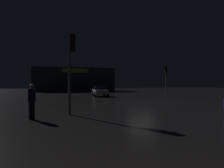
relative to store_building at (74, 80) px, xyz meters
The scene contains 7 objects.
ground_plane 30.55m from the store_building, 82.24° to the right, with size 120.00×120.00×0.00m, color black.
store_building is the anchor object (origin of this frame).
traffic_signal_opposite 36.25m from the store_building, 94.33° to the right, with size 0.43×0.41×4.36m.
traffic_signal_cross_left 24.59m from the store_building, 95.23° to the right, with size 0.43×0.42×3.91m.
traffic_signal_cross_right 25.48m from the store_building, 64.42° to the right, with size 0.42×0.42×4.10m.
car_far 21.52m from the store_building, 84.76° to the right, with size 2.08×3.95×1.39m.
pedestrian 37.40m from the store_building, 97.08° to the right, with size 0.47×0.47×1.66m.
Camera 1 is at (-7.47, -16.60, 1.66)m, focal length 30.74 mm.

